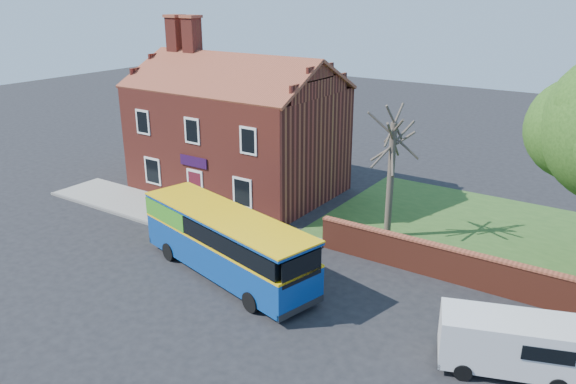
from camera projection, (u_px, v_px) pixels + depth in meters
The scene contains 8 objects.
ground at pixel (199, 294), 23.65m from camera, with size 120.00×120.00×0.00m, color black.
pavement at pixel (176, 215), 31.79m from camera, with size 18.00×3.50×0.12m, color gray.
kerb at pixel (153, 225), 30.42m from camera, with size 18.00×0.15×0.14m, color slate.
shop_building at pixel (237, 137), 35.15m from camera, with size 12.30×8.13×10.50m.
boundary_wall at pixel (566, 294), 22.02m from camera, with size 22.00×0.38×1.60m.
bus at pixel (222, 239), 24.87m from camera, with size 9.96×4.67×2.95m.
van_near at pixel (510, 342), 18.52m from camera, with size 4.87×3.24×1.99m.
bare_tree at pixel (391, 175), 28.04m from camera, with size 2.47×2.94×6.58m.
Camera 1 is at (14.72, -15.16, 12.06)m, focal length 35.00 mm.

